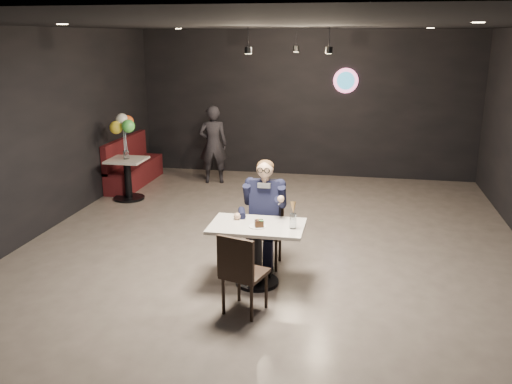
% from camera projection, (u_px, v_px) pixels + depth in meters
% --- Properties ---
extents(floor, '(9.00, 9.00, 0.00)m').
position_uv_depth(floor, '(270.00, 254.00, 7.42)').
color(floor, slate).
rests_on(floor, ground).
extents(wall_sign, '(0.50, 0.06, 0.50)m').
position_uv_depth(wall_sign, '(346.00, 81.00, 10.93)').
color(wall_sign, pink).
rests_on(wall_sign, floor).
extents(pendant_lights, '(1.40, 1.20, 0.36)m').
position_uv_depth(pendant_lights, '(292.00, 35.00, 8.50)').
color(pendant_lights, black).
rests_on(pendant_lights, floor).
extents(main_table, '(1.10, 0.70, 0.75)m').
position_uv_depth(main_table, '(257.00, 254.00, 6.43)').
color(main_table, silver).
rests_on(main_table, floor).
extents(chair_far, '(0.42, 0.46, 0.92)m').
position_uv_depth(chair_far, '(265.00, 232.00, 6.92)').
color(chair_far, black).
rests_on(chair_far, floor).
extents(chair_near, '(0.53, 0.56, 0.92)m').
position_uv_depth(chair_near, '(245.00, 272.00, 5.75)').
color(chair_near, black).
rests_on(chair_near, floor).
extents(seated_man, '(0.60, 0.80, 1.44)m').
position_uv_depth(seated_man, '(265.00, 213.00, 6.85)').
color(seated_man, black).
rests_on(seated_man, floor).
extents(dessert_plate, '(0.20, 0.20, 0.01)m').
position_uv_depth(dessert_plate, '(258.00, 226.00, 6.25)').
color(dessert_plate, white).
rests_on(dessert_plate, main_table).
extents(cake_slice, '(0.12, 0.11, 0.07)m').
position_uv_depth(cake_slice, '(259.00, 224.00, 6.21)').
color(cake_slice, black).
rests_on(cake_slice, dessert_plate).
extents(mint_leaf, '(0.06, 0.04, 0.01)m').
position_uv_depth(mint_leaf, '(261.00, 220.00, 6.18)').
color(mint_leaf, green).
rests_on(mint_leaf, cake_slice).
extents(sundae_glass, '(0.08, 0.08, 0.17)m').
position_uv_depth(sundae_glass, '(293.00, 221.00, 6.18)').
color(sundae_glass, silver).
rests_on(sundae_glass, main_table).
extents(wafer_cone, '(0.08, 0.08, 0.14)m').
position_uv_depth(wafer_cone, '(293.00, 208.00, 6.14)').
color(wafer_cone, tan).
rests_on(wafer_cone, sundae_glass).
extents(booth_bench, '(0.47, 1.88, 0.94)m').
position_uv_depth(booth_bench, '(134.00, 161.00, 10.77)').
color(booth_bench, '#420E0F').
rests_on(booth_bench, floor).
extents(side_table, '(0.64, 0.64, 0.80)m').
position_uv_depth(side_table, '(128.00, 178.00, 9.79)').
color(side_table, silver).
rests_on(side_table, floor).
extents(balloon_vase, '(0.10, 0.10, 0.15)m').
position_uv_depth(balloon_vase, '(126.00, 155.00, 9.67)').
color(balloon_vase, silver).
rests_on(balloon_vase, side_table).
extents(balloon_bunch, '(0.42, 0.42, 0.69)m').
position_uv_depth(balloon_bunch, '(125.00, 131.00, 9.55)').
color(balloon_bunch, yellow).
rests_on(balloon_bunch, balloon_vase).
extents(passerby, '(0.64, 0.49, 1.56)m').
position_uv_depth(passerby, '(213.00, 145.00, 10.81)').
color(passerby, black).
rests_on(passerby, floor).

